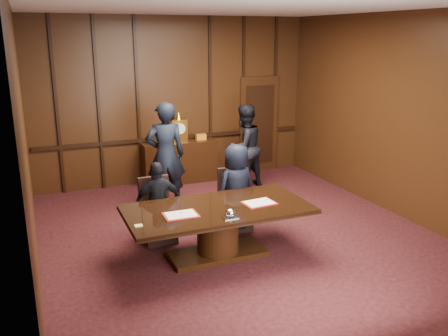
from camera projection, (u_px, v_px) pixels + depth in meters
name	position (u px, v px, depth m)	size (l,w,h in m)	color
room	(244.00, 130.00, 7.16)	(7.00, 7.04, 3.50)	black
sideboard	(180.00, 160.00, 10.25)	(1.60, 0.45, 1.54)	black
conference_table	(218.00, 223.00, 6.77)	(2.62, 1.32, 0.76)	black
folder_left	(181.00, 215.00, 6.38)	(0.47, 0.34, 0.02)	maroon
folder_right	(259.00, 203.00, 6.84)	(0.49, 0.37, 0.02)	maroon
inkstand	(230.00, 214.00, 6.28)	(0.20, 0.14, 0.12)	white
notepad	(138.00, 226.00, 6.02)	(0.10, 0.07, 0.01)	#F5E478
chair_left	(158.00, 223.00, 7.36)	(0.49, 0.49, 0.99)	black
chair_right	(235.00, 211.00, 7.85)	(0.53, 0.53, 0.99)	black
signatory_left	(158.00, 203.00, 7.20)	(0.76, 0.31, 1.29)	black
signatory_right	(237.00, 188.00, 7.66)	(0.71, 0.46, 1.44)	black
witness_left	(166.00, 155.00, 8.66)	(0.72, 0.47, 1.97)	black
witness_right	(244.00, 147.00, 9.75)	(0.85, 0.67, 1.76)	black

